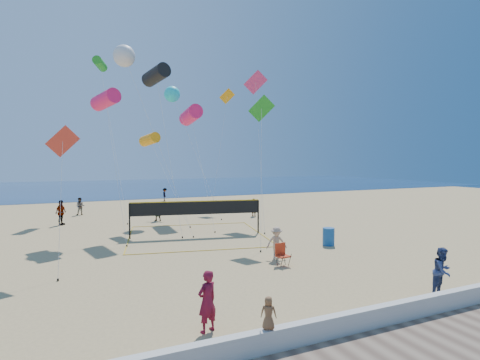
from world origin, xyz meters
name	(u,v)px	position (x,y,z in m)	size (l,w,h in m)	color
ground	(280,300)	(0.00, 0.00, 0.00)	(120.00, 120.00, 0.00)	tan
ocean	(111,187)	(0.00, 62.00, 0.01)	(140.00, 50.00, 0.03)	#10274C
seawall	(334,326)	(0.00, -3.00, 0.30)	(32.00, 0.30, 0.60)	beige
woman	(207,301)	(-3.16, -1.26, 0.90)	(0.66, 0.43, 1.80)	maroon
toddler	(269,313)	(-2.09, -3.00, 1.03)	(0.42, 0.27, 0.86)	brown
bystander_a	(443,271)	(5.78, -1.97, 0.88)	(0.85, 0.66, 1.75)	navy
bystander_b	(277,243)	(2.71, 4.97, 0.81)	(1.05, 0.60, 1.62)	tan
far_person_0	(61,213)	(-7.49, 20.33, 0.96)	(1.13, 0.47, 1.93)	gray
far_person_1	(158,212)	(-0.30, 19.21, 0.78)	(1.44, 0.46, 1.55)	gray
far_person_2	(254,207)	(8.06, 18.33, 0.79)	(0.58, 0.38, 1.58)	gray
far_person_3	(80,206)	(-6.03, 25.41, 0.79)	(0.77, 0.60, 1.59)	gray
far_person_4	(165,195)	(3.65, 33.94, 0.79)	(1.02, 0.59, 1.59)	gray
camp_chair	(282,253)	(2.32, 3.78, 0.59)	(0.62, 0.74, 1.16)	#B82F15
trash_barrel	(329,237)	(6.97, 6.31, 0.51)	(0.68, 0.68, 1.02)	#164C8F
volleyball_net	(196,212)	(0.76, 12.15, 1.58)	(10.16, 10.04, 2.31)	black
kite_0	(106,100)	(-4.49, 15.42, 9.02)	(1.90, 5.99, 9.70)	#FD1E61
kite_1	(156,75)	(-0.87, 16.52, 11.22)	(1.79, 6.14, 11.94)	black
kite_2	(150,140)	(-1.37, 16.61, 6.50)	(2.50, 5.99, 7.02)	#FF9E11
kite_3	(62,148)	(-7.02, 7.74, 5.55)	(1.50, 2.46, 6.60)	red
kite_4	(262,114)	(4.28, 9.67, 7.85)	(2.55, 3.87, 9.10)	green
kite_5	(256,87)	(7.89, 17.66, 11.22)	(3.84, 7.72, 12.76)	#EA3667
kite_6	(124,56)	(-2.97, 17.53, 12.60)	(5.13, 3.30, 13.41)	silver
kite_7	(172,94)	(1.47, 21.14, 10.73)	(4.08, 4.48, 11.43)	#1ED8E0
kite_8	(100,64)	(-4.05, 26.34, 13.96)	(2.05, 8.94, 14.53)	green
kite_9	(226,103)	(8.40, 25.66, 11.07)	(4.31, 5.00, 12.65)	#FF9E11
kite_10	(191,115)	(2.86, 20.18, 8.88)	(1.33, 9.13, 9.70)	#FD1E61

